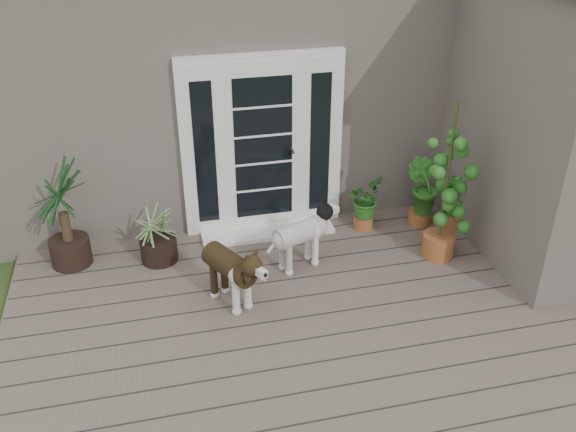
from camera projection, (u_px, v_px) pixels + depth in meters
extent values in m
cube|color=#6B5B4C|center=(331.00, 340.00, 5.97)|extent=(6.20, 4.60, 0.12)
cube|color=#665E54|center=(247.00, 66.00, 8.84)|extent=(7.40, 4.00, 3.10)
cube|color=#665E54|center=(562.00, 127.00, 6.76)|extent=(1.60, 2.40, 3.10)
cube|color=white|center=(263.00, 145.00, 7.24)|extent=(1.90, 0.14, 2.15)
cube|color=white|center=(268.00, 231.00, 7.59)|extent=(1.60, 0.40, 0.05)
imported|color=#215919|center=(364.00, 207.00, 7.58)|extent=(0.61, 0.61, 0.57)
imported|color=#225317|center=(421.00, 201.00, 7.65)|extent=(0.60, 0.60, 0.64)
imported|color=#1D5919|center=(455.00, 204.00, 7.63)|extent=(0.45, 0.45, 0.58)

